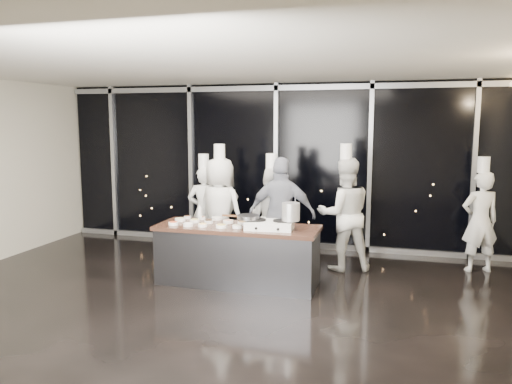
# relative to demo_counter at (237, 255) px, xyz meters

# --- Properties ---
(ground) EXTENTS (9.00, 9.00, 0.00)m
(ground) POSITION_rel_demo_counter_xyz_m (0.00, -0.90, -0.45)
(ground) COLOR black
(ground) RESTS_ON ground
(room_shell) EXTENTS (9.02, 7.02, 3.21)m
(room_shell) POSITION_rel_demo_counter_xyz_m (0.18, -0.90, 1.79)
(room_shell) COLOR beige
(room_shell) RESTS_ON ground
(window_wall) EXTENTS (8.90, 0.11, 3.20)m
(window_wall) POSITION_rel_demo_counter_xyz_m (0.00, 2.53, 1.14)
(window_wall) COLOR black
(window_wall) RESTS_ON ground
(demo_counter) EXTENTS (2.46, 0.86, 0.90)m
(demo_counter) POSITION_rel_demo_counter_xyz_m (0.00, 0.00, 0.00)
(demo_counter) COLOR #343539
(demo_counter) RESTS_ON ground
(stove) EXTENTS (0.71, 0.48, 0.14)m
(stove) POSITION_rel_demo_counter_xyz_m (0.52, -0.09, 0.51)
(stove) COLOR white
(stove) RESTS_ON demo_counter
(frying_pan) EXTENTS (0.58, 0.36, 0.05)m
(frying_pan) POSITION_rel_demo_counter_xyz_m (0.20, -0.11, 0.61)
(frying_pan) COLOR slate
(frying_pan) RESTS_ON stove
(stock_pot) EXTENTS (0.28, 0.28, 0.26)m
(stock_pot) POSITION_rel_demo_counter_xyz_m (0.84, -0.07, 0.72)
(stock_pot) COLOR silver
(stock_pot) RESTS_ON stove
(prep_bowls) EXTENTS (1.18, 0.73, 0.05)m
(prep_bowls) POSITION_rel_demo_counter_xyz_m (-0.51, 0.04, 0.47)
(prep_bowls) COLOR white
(prep_bowls) RESTS_ON demo_counter
(squeeze_bottle) EXTENTS (0.07, 0.07, 0.25)m
(squeeze_bottle) POSITION_rel_demo_counter_xyz_m (-0.72, 0.28, 0.56)
(squeeze_bottle) COLOR silver
(squeeze_bottle) RESTS_ON demo_counter
(chef_far_left) EXTENTS (0.68, 0.53, 1.88)m
(chef_far_left) POSITION_rel_demo_counter_xyz_m (-1.07, 1.36, 0.40)
(chef_far_left) COLOR silver
(chef_far_left) RESTS_ON ground
(chef_left) EXTENTS (1.03, 0.82, 2.08)m
(chef_left) POSITION_rel_demo_counter_xyz_m (-0.63, 1.00, 0.48)
(chef_left) COLOR silver
(chef_left) RESTS_ON ground
(chef_center) EXTENTS (0.95, 0.82, 1.93)m
(chef_center) POSITION_rel_demo_counter_xyz_m (0.25, 1.11, 0.41)
(chef_center) COLOR silver
(chef_center) RESTS_ON ground
(guest) EXTENTS (1.12, 0.49, 1.89)m
(guest) POSITION_rel_demo_counter_xyz_m (0.49, 0.86, 0.49)
(guest) COLOR #131E36
(guest) RESTS_ON ground
(chef_right) EXTENTS (1.10, 0.98, 2.10)m
(chef_right) POSITION_rel_demo_counter_xyz_m (1.48, 1.21, 0.49)
(chef_right) COLOR silver
(chef_right) RESTS_ON ground
(chef_side) EXTENTS (0.71, 0.58, 1.90)m
(chef_side) POSITION_rel_demo_counter_xyz_m (3.63, 1.70, 0.40)
(chef_side) COLOR silver
(chef_side) RESTS_ON ground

